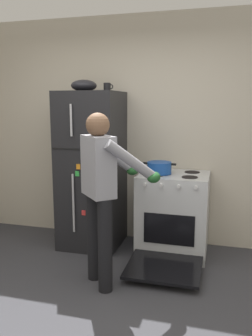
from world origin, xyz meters
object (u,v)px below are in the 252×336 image
at_px(stove_range, 173,215).
at_px(mixing_bowl, 84,86).
at_px(red_pot, 159,168).
at_px(person_cook, 103,184).
at_px(refrigerator, 92,170).
at_px(coffee_mug, 107,87).

distance_m(stove_range, mixing_bowl, 1.78).
relative_size(stove_range, red_pot, 3.35).
bearing_deg(stove_range, person_cook, -121.24).
bearing_deg(refrigerator, coffee_mug, 15.40).
xyz_separation_m(person_cook, coffee_mug, (-0.26, 0.93, 0.90)).
bearing_deg(person_cook, mixing_bowl, 120.68).
height_order(refrigerator, stove_range, refrigerator).
height_order(person_cook, mixing_bowl, mixing_bowl).
xyz_separation_m(stove_range, red_pot, (-0.16, -0.03, 0.54)).
relative_size(stove_range, person_cook, 0.77).
bearing_deg(mixing_bowl, stove_range, -0.98).
relative_size(red_pot, coffee_mug, 3.26).
height_order(stove_range, mixing_bowl, mixing_bowl).
xyz_separation_m(refrigerator, coffee_mug, (0.18, 0.05, 0.95)).
bearing_deg(coffee_mug, red_pot, -9.07).
bearing_deg(mixing_bowl, refrigerator, -0.22).
xyz_separation_m(coffee_mug, mixing_bowl, (-0.26, -0.05, 0.02)).
bearing_deg(red_pot, person_cook, -113.65).
xyz_separation_m(person_cook, red_pot, (0.37, 0.83, 0.02)).
xyz_separation_m(stove_range, mixing_bowl, (-1.05, 0.02, 1.43)).
height_order(coffee_mug, mixing_bowl, mixing_bowl).
bearing_deg(coffee_mug, refrigerator, -164.60).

